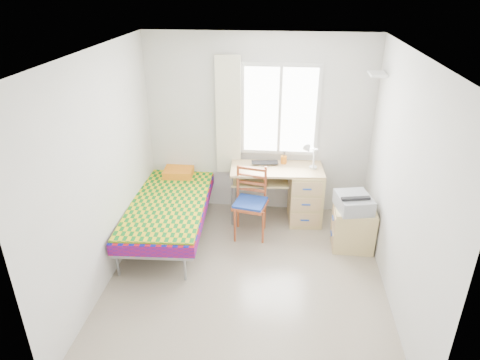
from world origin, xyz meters
name	(u,v)px	position (x,y,z in m)	size (l,w,h in m)	color
floor	(246,277)	(0.00, 0.00, 0.00)	(3.50, 3.50, 0.00)	#BCAD93
ceiling	(248,53)	(0.00, 0.00, 2.60)	(3.50, 3.50, 0.00)	white
wall_back	(258,126)	(0.00, 1.75, 1.30)	(3.20, 3.20, 0.00)	silver
wall_left	(102,172)	(-1.60, 0.00, 1.30)	(3.50, 3.50, 0.00)	silver
wall_right	(402,185)	(1.60, 0.00, 1.30)	(3.50, 3.50, 0.00)	silver
window	(280,110)	(0.30, 1.73, 1.55)	(1.10, 0.04, 1.30)	white
curtain	(228,117)	(-0.42, 1.68, 1.45)	(0.35, 0.05, 1.70)	beige
floating_shelf	(378,74)	(1.49, 1.40, 2.15)	(0.20, 0.32, 0.03)	white
bed	(171,203)	(-1.12, 0.90, 0.45)	(1.10, 2.19, 0.93)	gray
desk	(300,193)	(0.64, 1.41, 0.44)	(1.33, 0.68, 0.81)	tan
chair	(251,198)	(-0.03, 0.98, 0.54)	(0.49, 0.49, 0.96)	maroon
cabinet	(353,228)	(1.32, 0.79, 0.28)	(0.53, 0.47, 0.57)	tan
printer	(354,202)	(1.28, 0.77, 0.67)	(0.49, 0.54, 0.20)	#A0A4A8
laptop	(265,164)	(0.12, 1.49, 0.82)	(0.38, 0.24, 0.03)	black
pen_cup	(284,160)	(0.38, 1.60, 0.86)	(0.09, 0.09, 0.11)	#FCAD1C
task_lamp	(310,154)	(0.73, 1.34, 1.07)	(0.23, 0.32, 0.42)	white
book	(265,182)	(0.13, 1.41, 0.59)	(0.18, 0.25, 0.02)	gray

